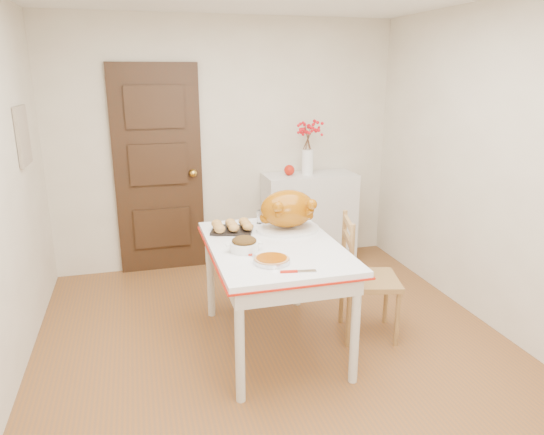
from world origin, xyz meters
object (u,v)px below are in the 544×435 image
object	(u,v)px
kitchen_table	(274,295)
pumpkin_pie	(272,259)
turkey_platter	(288,211)
chair_oak	(370,277)
sideboard	(309,218)

from	to	relation	value
kitchen_table	pumpkin_pie	distance (m)	0.56
kitchen_table	turkey_platter	distance (m)	0.64
chair_oak	turkey_platter	world-z (taller)	turkey_platter
chair_oak	pumpkin_pie	distance (m)	0.98
kitchen_table	pumpkin_pie	world-z (taller)	pumpkin_pie
kitchen_table	chair_oak	bearing A→B (deg)	-2.96
chair_oak	pumpkin_pie	xyz separation A→B (m)	(-0.86, -0.31, 0.35)
kitchen_table	pumpkin_pie	bearing A→B (deg)	-107.85
sideboard	chair_oak	size ratio (longest dim) A/B	1.00
sideboard	kitchen_table	world-z (taller)	sideboard
pumpkin_pie	kitchen_table	bearing A→B (deg)	72.15
pumpkin_pie	sideboard	bearing A→B (deg)	63.94
kitchen_table	turkey_platter	world-z (taller)	turkey_platter
pumpkin_pie	chair_oak	bearing A→B (deg)	19.80
kitchen_table	turkey_platter	size ratio (longest dim) A/B	2.73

